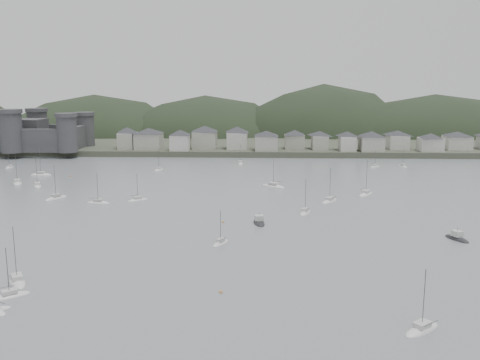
{
  "coord_description": "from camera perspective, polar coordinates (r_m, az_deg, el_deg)",
  "views": [
    {
      "loc": [
        6.63,
        -96.4,
        37.87
      ],
      "look_at": [
        0.0,
        75.0,
        6.0
      ],
      "focal_mm": 39.05,
      "sensor_mm": 36.0,
      "label": 1
    }
  ],
  "objects": [
    {
      "name": "forested_ridge",
      "position": [
        369.09,
        1.92,
        2.87
      ],
      "size": [
        851.55,
        103.94,
        102.57
      ],
      "color": "black",
      "rests_on": "ground"
    },
    {
      "name": "waterfront_town",
      "position": [
        284.67,
        11.12,
        4.44
      ],
      "size": [
        451.48,
        28.46,
        12.92
      ],
      "color": "#9D9B8F",
      "rests_on": "far_shore_land"
    },
    {
      "name": "far_shore_land",
      "position": [
        393.14,
        1.24,
        5.21
      ],
      "size": [
        900.0,
        250.0,
        3.0
      ],
      "primitive_type": "cube",
      "color": "#383D2D",
      "rests_on": "ground"
    },
    {
      "name": "mooring_buoys",
      "position": [
        144.94,
        -5.03,
        -4.6
      ],
      "size": [
        158.87,
        119.1,
        0.7
      ],
      "color": "#C78242",
      "rests_on": "ground"
    },
    {
      "name": "moored_fleet",
      "position": [
        167.49,
        -3.36,
        -2.5
      ],
      "size": [
        236.56,
        177.24,
        13.5
      ],
      "color": "silver",
      "rests_on": "ground"
    },
    {
      "name": "motor_launch_near",
      "position": [
        139.79,
        22.61,
        -5.9
      ],
      "size": [
        5.48,
        7.73,
        3.76
      ],
      "rotation": [
        0.0,
        0.0,
        0.44
      ],
      "color": "black",
      "rests_on": "ground"
    },
    {
      "name": "ground",
      "position": [
        103.78,
        -1.63,
        -10.88
      ],
      "size": [
        900.0,
        900.0,
        0.0
      ],
      "primitive_type": "plane",
      "color": "slate",
      "rests_on": "ground"
    },
    {
      "name": "castle",
      "position": [
        305.03,
        -22.4,
        4.67
      ],
      "size": [
        66.0,
        43.0,
        20.0
      ],
      "color": "#37373A",
      "rests_on": "far_shore_land"
    },
    {
      "name": "motor_launch_far",
      "position": [
        143.71,
        2.1,
        -4.64
      ],
      "size": [
        4.06,
        8.28,
        3.89
      ],
      "rotation": [
        0.0,
        0.0,
        3.3
      ],
      "color": "black",
      "rests_on": "ground"
    },
    {
      "name": "sailboat_lead",
      "position": [
        184.13,
        -19.46,
        -1.9
      ],
      "size": [
        6.59,
        9.28,
        12.23
      ],
      "rotation": [
        0.0,
        0.0,
        5.81
      ],
      "color": "silver",
      "rests_on": "ground"
    }
  ]
}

